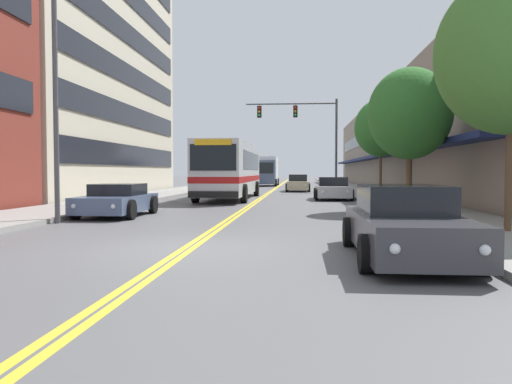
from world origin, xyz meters
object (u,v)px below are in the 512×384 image
Objects in this scene: car_black_parked_left_near at (218,183)px; car_silver_parked_right_mid at (333,189)px; car_dark_grey_parked_right_foreground at (404,225)px; street_tree_right_near at (511,53)px; fire_hydrant at (404,203)px; box_truck at (266,171)px; street_lamp_left_near at (65,66)px; car_beige_moving_lead at (298,184)px; traffic_signal_mast at (306,126)px; city_bus at (231,168)px; car_slate_blue_parked_left_mid at (117,201)px; street_tree_right_far at (381,128)px; street_tree_right_mid at (410,114)px.

car_black_parked_left_near is 14.70m from car_silver_parked_right_mid.
street_tree_right_near is (3.22, 3.35, 3.95)m from car_dark_grey_parked_right_foreground.
box_truck is at bearing 100.66° from fire_hydrant.
box_truck is 42.21m from street_lamp_left_near.
car_beige_moving_lead is 16.22m from box_truck.
car_dark_grey_parked_right_foreground is at bearing -87.11° from traffic_signal_mast.
street_lamp_left_near is at bearing -91.24° from car_black_parked_left_near.
street_tree_right_near is at bearing -60.94° from city_bus.
car_dark_grey_parked_right_foreground is 30.29m from traffic_signal_mast.
car_beige_moving_lead is (-2.16, 31.73, 0.01)m from car_dark_grey_parked_right_foreground.
street_tree_right_far is at bearing 54.01° from car_slate_blue_parked_left_mid.
car_black_parked_left_near is at bearing 126.40° from car_silver_parked_right_mid.
traffic_signal_mast is (0.64, -1.82, 4.59)m from car_beige_moving_lead.
box_truck is (0.29, 27.23, -0.14)m from city_bus.
box_truck is at bearing 103.16° from street_tree_right_mid.
street_tree_right_far is (3.55, 5.19, 4.00)m from car_silver_parked_right_mid.
car_black_parked_left_near reaches higher than car_silver_parked_right_mid.
street_tree_right_near is at bearing -66.98° from car_black_parked_left_near.
car_beige_moving_lead is 4.98m from traffic_signal_mast.
box_truck reaches higher than car_beige_moving_lead.
city_bus is at bearing 78.12° from car_slate_blue_parked_left_mid.
street_tree_right_mid is at bearing -76.84° from box_truck.
car_silver_parked_right_mid is at bearing -4.37° from city_bus.
street_lamp_left_near is 12.01m from fire_hydrant.
fire_hydrant is (-1.64, 4.49, -4.03)m from street_tree_right_near.
street_tree_right_mid is (-0.70, 8.17, -0.55)m from street_tree_right_near.
traffic_signal_mast is at bearing 72.16° from street_lamp_left_near.
car_beige_moving_lead is 0.67× the size of box_truck.
car_beige_moving_lead is (6.64, 0.12, -0.01)m from car_black_parked_left_near.
city_bus is 1.65× the size of traffic_signal_mast.
street_tree_right_near is 8.01× the size of fire_hydrant.
street_lamp_left_near reaches higher than box_truck.
city_bus is at bearing 175.63° from car_silver_parked_right_mid.
car_dark_grey_parked_right_foreground reaches higher than car_slate_blue_parked_left_mid.
car_black_parked_left_near is at bearing 119.38° from street_tree_right_mid.
street_lamp_left_near is 10.39× the size of fire_hydrant.
car_slate_blue_parked_left_mid is 21.14m from street_tree_right_far.
box_truck is 24.55m from street_tree_right_far.
box_truck is at bearing 103.32° from car_beige_moving_lead.
car_beige_moving_lead reaches higher than fire_hydrant.
street_tree_right_near reaches higher than car_black_parked_left_near.
car_silver_parked_right_mid is (8.72, -11.83, -0.04)m from car_black_parked_left_near.
street_tree_right_far reaches higher than car_beige_moving_lead.
street_lamp_left_near reaches higher than street_tree_right_mid.
box_truck is (-5.82, 27.69, 1.10)m from car_silver_parked_right_mid.
car_black_parked_left_near is 0.76× the size of street_tree_right_far.
traffic_signal_mast reaches higher than city_bus.
car_dark_grey_parked_right_foreground is at bearing -97.94° from street_tree_right_far.
city_bus is 1.87× the size of street_tree_right_far.
city_bus is at bearing -115.74° from traffic_signal_mast.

